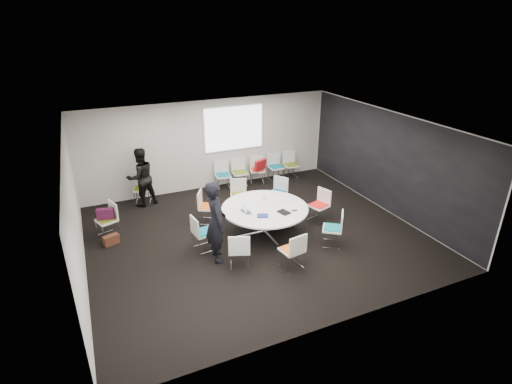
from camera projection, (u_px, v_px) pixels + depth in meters
name	position (u px, v px, depth m)	size (l,w,h in m)	color
room_shell	(259.00, 184.00, 9.58)	(8.08, 7.08, 2.88)	black
conference_table	(265.00, 214.00, 10.00)	(2.16, 2.16, 0.73)	silver
projection_screen	(234.00, 128.00, 12.56)	(1.90, 0.03, 1.35)	white
chair_ring_a	(319.00, 211.00, 10.74)	(0.56, 0.57, 0.88)	silver
chair_ring_b	(278.00, 198.00, 11.50)	(0.63, 0.63, 0.88)	silver
chair_ring_c	(239.00, 201.00, 11.35)	(0.58, 0.57, 0.88)	silver
chair_ring_d	(208.00, 213.00, 10.67)	(0.61, 0.62, 0.88)	silver
chair_ring_e	(203.00, 239.00, 9.40)	(0.50, 0.51, 0.88)	silver
chair_ring_f	(240.00, 256.00, 8.73)	(0.59, 0.59, 0.88)	silver
chair_ring_g	(292.00, 257.00, 8.71)	(0.52, 0.51, 0.88)	silver
chair_ring_h	(332.00, 235.00, 9.59)	(0.63, 0.64, 0.88)	silver
chair_back_a	(223.00, 180.00, 12.75)	(0.51, 0.50, 0.88)	silver
chair_back_b	(240.00, 178.00, 12.97)	(0.50, 0.49, 0.88)	silver
chair_back_c	(257.00, 175.00, 13.20)	(0.57, 0.56, 0.88)	silver
chair_back_d	(276.00, 172.00, 13.45)	(0.47, 0.45, 0.88)	silver
chair_back_e	(291.00, 170.00, 13.63)	(0.48, 0.47, 0.88)	silver
chair_spare_left	(108.00, 226.00, 9.98)	(0.58, 0.58, 0.88)	silver
chair_person_back	(142.00, 194.00, 11.79)	(0.56, 0.55, 0.88)	silver
person_main	(216.00, 222.00, 8.77)	(0.69, 0.45, 1.89)	black
person_back	(141.00, 177.00, 11.42)	(0.84, 0.65, 1.73)	black
laptop	(248.00, 211.00, 9.71)	(0.32, 0.21, 0.03)	#333338
laptop_lid	(244.00, 207.00, 9.66)	(0.30, 0.02, 0.22)	silver
notebook_black	(284.00, 212.00, 9.65)	(0.22, 0.30, 0.02)	black
tablet_folio	(263.00, 216.00, 9.48)	(0.26, 0.20, 0.03)	navy
papers_right	(277.00, 199.00, 10.38)	(0.30, 0.21, 0.00)	silver
papers_front	(289.00, 205.00, 10.02)	(0.30, 0.21, 0.00)	white
cup	(264.00, 198.00, 10.31)	(0.08, 0.08, 0.09)	white
phone	(294.00, 211.00, 9.75)	(0.14, 0.07, 0.01)	black
maroon_bag	(105.00, 214.00, 9.83)	(0.40, 0.14, 0.28)	#491332
brown_bag	(111.00, 240.00, 9.67)	(0.36, 0.16, 0.24)	#4B2718
red_jacket	(260.00, 165.00, 12.84)	(0.44, 0.10, 0.35)	#A5141A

